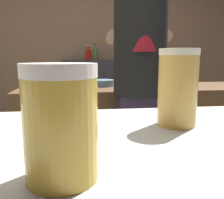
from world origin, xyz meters
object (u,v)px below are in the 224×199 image
(bartender, at_px, (140,84))
(pint_glass_far, at_px, (178,88))
(bottle_olive_oil, at_px, (95,54))
(pint_glass_near, at_px, (61,123))
(mixing_bowl, at_px, (103,83))
(bottle_soy, at_px, (88,54))
(knife_block, at_px, (192,73))
(chefs_knife, at_px, (161,86))

(bartender, distance_m, pint_glass_far, 1.13)
(bottle_olive_oil, bearing_deg, pint_glass_near, -94.02)
(mixing_bowl, bearing_deg, bottle_olive_oil, 89.26)
(pint_glass_near, bearing_deg, bottle_soy, 87.77)
(knife_block, xyz_separation_m, bottle_olive_oil, (-0.79, 1.29, 0.19))
(mixing_bowl, bearing_deg, bartender, -69.56)
(mixing_bowl, bearing_deg, pint_glass_far, -89.86)
(chefs_knife, xyz_separation_m, bottle_soy, (-0.56, 1.38, 0.28))
(chefs_knife, bearing_deg, pint_glass_near, -122.56)
(knife_block, xyz_separation_m, chefs_knife, (-0.33, -0.14, -0.10))
(pint_glass_far, height_order, bottle_soy, bottle_soy)
(mixing_bowl, relative_size, pint_glass_far, 1.32)
(mixing_bowl, relative_size, pint_glass_near, 1.56)
(bartender, xyz_separation_m, pint_glass_near, (-0.40, -1.29, 0.10))
(chefs_knife, relative_size, pint_glass_far, 1.61)
(mixing_bowl, height_order, chefs_knife, mixing_bowl)
(knife_block, bearing_deg, bartender, -138.36)
(knife_block, bearing_deg, pint_glass_near, -118.88)
(bartender, relative_size, pint_glass_near, 13.84)
(pint_glass_far, xyz_separation_m, bottle_soy, (-0.09, 2.89, 0.10))
(bartender, distance_m, chefs_knife, 0.50)
(knife_block, height_order, chefs_knife, knife_block)
(mixing_bowl, distance_m, bottle_soy, 1.29)
(bartender, height_order, mixing_bowl, bartender)
(chefs_knife, bearing_deg, mixing_bowl, 154.54)
(bartender, distance_m, bottle_olive_oil, 1.86)
(pint_glass_far, bearing_deg, bottle_olive_oil, 89.75)
(pint_glass_far, distance_m, bottle_olive_oil, 2.94)
(bartender, xyz_separation_m, pint_glass_far, (-0.19, -1.10, 0.11))
(mixing_bowl, xyz_separation_m, pint_glass_near, (-0.20, -1.82, 0.15))
(bartender, bearing_deg, chefs_knife, -30.70)
(mixing_bowl, distance_m, bottle_olive_oil, 1.33)
(knife_block, xyz_separation_m, bottle_soy, (-0.89, 1.24, 0.18))
(bartender, relative_size, pint_glass_far, 11.76)
(bottle_olive_oil, distance_m, bottle_soy, 0.11)
(knife_block, distance_m, pint_glass_near, 2.10)
(bottle_olive_oil, bearing_deg, knife_block, -58.39)
(bartender, height_order, knife_block, bartender)
(bartender, bearing_deg, mixing_bowl, 24.45)
(knife_block, relative_size, bottle_soy, 1.48)
(chefs_knife, distance_m, bottle_soy, 1.52)
(mixing_bowl, height_order, bottle_soy, bottle_soy)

